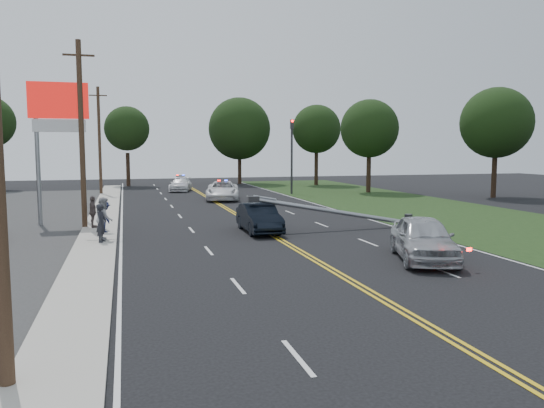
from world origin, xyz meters
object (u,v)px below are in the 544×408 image
object	(u,v)px
fallen_streetlight	(343,212)
bystander_c	(105,217)
utility_pole_mid	(82,134)
bystander_a	(101,223)
crashed_sedan	(259,218)
pylon_sign	(59,119)
bystander_b	(104,218)
utility_pole_far	(99,140)
waiting_sedan	(423,238)
bystander_d	(93,212)
emergency_a	(223,191)
traffic_signal	(292,150)
emergency_b	(181,184)

from	to	relation	value
fallen_streetlight	bystander_c	world-z (taller)	fallen_streetlight
utility_pole_mid	bystander_a	world-z (taller)	utility_pole_mid
utility_pole_mid	bystander_c	bearing A→B (deg)	-63.74
crashed_sedan	bystander_c	world-z (taller)	bystander_c
pylon_sign	bystander_b	size ratio (longest dim) A/B	4.06
utility_pole_far	bystander_b	bearing A→B (deg)	-87.45
waiting_sedan	bystander_d	distance (m)	17.26
utility_pole_far	emergency_a	world-z (taller)	utility_pole_far
traffic_signal	emergency_b	size ratio (longest dim) A/B	1.50
bystander_c	bystander_d	size ratio (longest dim) A/B	0.93
utility_pole_mid	waiting_sedan	xyz separation A→B (m)	(13.25, -12.10, -4.23)
emergency_b	bystander_c	xyz separation A→B (m)	(-6.49, -26.51, 0.22)
bystander_b	waiting_sedan	bearing A→B (deg)	-122.94
waiting_sedan	bystander_b	xyz separation A→B (m)	(-12.07, 7.56, 0.25)
bystander_a	bystander_c	bearing A→B (deg)	13.58
traffic_signal	waiting_sedan	bearing A→B (deg)	-98.03
traffic_signal	emergency_a	distance (m)	9.09
pylon_sign	emergency_b	size ratio (longest dim) A/B	1.70
bystander_d	bystander_a	bearing A→B (deg)	178.93
traffic_signal	bystander_a	size ratio (longest dim) A/B	4.08
utility_pole_mid	bystander_d	world-z (taller)	utility_pole_mid
bystander_a	bystander_c	distance (m)	2.92
utility_pole_far	emergency_b	xyz separation A→B (m)	(7.63, 2.20, -4.40)
crashed_sedan	fallen_streetlight	bearing A→B (deg)	-3.41
bystander_a	bystander_d	bearing A→B (deg)	22.21
bystander_b	emergency_a	bearing A→B (deg)	-26.60
crashed_sedan	bystander_a	size ratio (longest dim) A/B	2.63
pylon_sign	waiting_sedan	world-z (taller)	pylon_sign
utility_pole_mid	emergency_a	bearing A→B (deg)	54.15
pylon_sign	bystander_d	world-z (taller)	pylon_sign
fallen_streetlight	crashed_sedan	world-z (taller)	fallen_streetlight
fallen_streetlight	emergency_b	size ratio (longest dim) A/B	1.99
traffic_signal	bystander_d	world-z (taller)	traffic_signal
utility_pole_mid	bystander_d	distance (m)	4.18
emergency_b	bystander_a	distance (m)	30.15
pylon_sign	bystander_a	distance (m)	9.11
bystander_a	bystander_c	size ratio (longest dim) A/B	1.11
emergency_a	bystander_d	world-z (taller)	bystander_d
utility_pole_far	bystander_d	distance (m)	22.89
emergency_b	bystander_a	xyz separation A→B (m)	(-6.55, -29.43, 0.30)
bystander_a	crashed_sedan	bearing A→B (deg)	-63.82
traffic_signal	waiting_sedan	size ratio (longest dim) A/B	1.40
utility_pole_mid	bystander_a	bearing A→B (deg)	-78.41
utility_pole_mid	emergency_b	world-z (taller)	utility_pole_mid
crashed_sedan	waiting_sedan	xyz separation A→B (m)	(4.44, -8.42, 0.11)
crashed_sedan	emergency_a	size ratio (longest dim) A/B	0.79
bystander_d	bystander_b	bearing A→B (deg)	-178.35
fallen_streetlight	utility_pole_mid	size ratio (longest dim) A/B	0.94
pylon_sign	traffic_signal	size ratio (longest dim) A/B	1.13
waiting_sedan	emergency_a	bearing A→B (deg)	116.30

